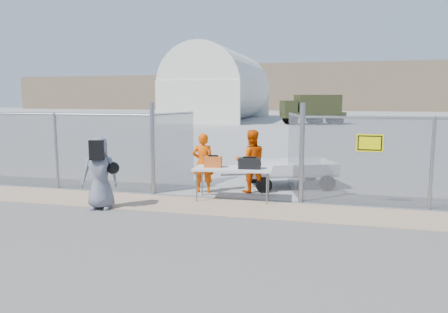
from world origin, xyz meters
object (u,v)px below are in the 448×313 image
(folding_table, at_px, (233,184))
(utility_trailer, at_px, (289,173))
(security_worker_left, at_px, (203,163))
(visitor, at_px, (100,173))
(security_worker_right, at_px, (251,161))

(folding_table, bearing_deg, utility_trailer, 54.30)
(security_worker_left, relative_size, visitor, 0.97)
(folding_table, relative_size, visitor, 1.16)
(visitor, height_order, utility_trailer, visitor)
(security_worker_left, bearing_deg, visitor, 45.21)
(folding_table, relative_size, security_worker_left, 1.20)
(security_worker_left, xyz_separation_m, utility_trailer, (2.22, 1.38, -0.42))
(security_worker_right, bearing_deg, visitor, 18.92)
(security_worker_left, height_order, utility_trailer, security_worker_left)
(security_worker_left, height_order, visitor, visitor)
(folding_table, height_order, security_worker_right, security_worker_right)
(folding_table, bearing_deg, visitor, -155.67)
(visitor, bearing_deg, security_worker_right, 24.96)
(security_worker_right, bearing_deg, utility_trailer, -155.08)
(security_worker_right, distance_m, utility_trailer, 1.45)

